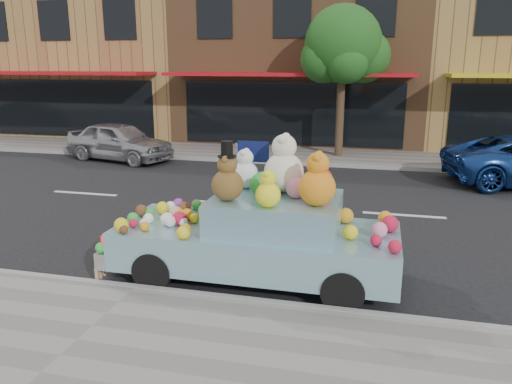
% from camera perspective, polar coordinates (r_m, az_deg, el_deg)
% --- Properties ---
extents(ground, '(120.00, 120.00, 0.00)m').
position_cam_1_polar(ground, '(12.09, -2.73, -1.34)').
color(ground, black).
rests_on(ground, ground).
extents(near_sidewalk, '(60.00, 3.00, 0.12)m').
position_cam_1_polar(near_sidewalk, '(6.57, -19.72, -16.02)').
color(near_sidewalk, gray).
rests_on(near_sidewalk, ground).
extents(far_sidewalk, '(60.00, 3.00, 0.12)m').
position_cam_1_polar(far_sidewalk, '(18.24, 3.08, 4.29)').
color(far_sidewalk, gray).
rests_on(far_sidewalk, ground).
extents(near_kerb, '(60.00, 0.12, 0.13)m').
position_cam_1_polar(near_kerb, '(7.70, -13.55, -10.79)').
color(near_kerb, gray).
rests_on(near_kerb, ground).
extents(far_kerb, '(60.00, 0.12, 0.13)m').
position_cam_1_polar(far_kerb, '(16.79, 2.12, 3.42)').
color(far_kerb, gray).
rests_on(far_kerb, ground).
extents(storefront_left, '(10.00, 9.80, 7.30)m').
position_cam_1_polar(storefront_left, '(26.68, -16.72, 14.71)').
color(storefront_left, olive).
rests_on(storefront_left, ground).
extents(storefront_mid, '(10.00, 9.80, 7.30)m').
position_cam_1_polar(storefront_mid, '(23.35, 5.83, 15.33)').
color(storefront_mid, brown).
rests_on(storefront_mid, ground).
extents(street_tree, '(3.00, 2.70, 5.22)m').
position_cam_1_polar(street_tree, '(17.74, 9.97, 15.61)').
color(street_tree, '#38281C').
rests_on(street_tree, ground).
extents(car_silver, '(4.20, 2.52, 1.34)m').
position_cam_1_polar(car_silver, '(17.98, -15.36, 5.62)').
color(car_silver, '#A5A5AA').
rests_on(car_silver, ground).
extents(art_car, '(4.49, 1.78, 2.26)m').
position_cam_1_polar(art_car, '(7.71, 0.41, -4.37)').
color(art_car, black).
rests_on(art_car, ground).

